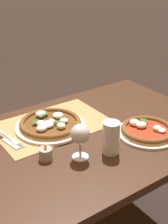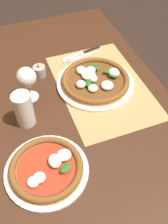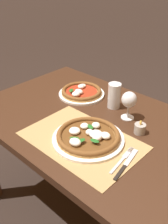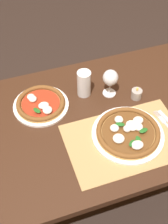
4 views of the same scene
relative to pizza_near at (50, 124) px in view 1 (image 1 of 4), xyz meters
The scene contains 9 objects.
dining_table 0.20m from the pizza_near, 112.50° to the left, with size 1.39×0.86×0.74m.
paper_placemat 0.04m from the pizza_near, 131.90° to the right, with size 0.55×0.36×0.00m, color #A88451.
pizza_near is the anchor object (origin of this frame).
pizza_far 0.46m from the pizza_near, 137.63° to the left, with size 0.28×0.28×0.05m.
wine_glass 0.30m from the pizza_near, 85.68° to the left, with size 0.08×0.08×0.16m.
pint_glass 0.35m from the pizza_near, 107.60° to the left, with size 0.07×0.07×0.15m.
fork 0.20m from the pizza_near, ahead, with size 0.04×0.20×0.00m.
knife 0.23m from the pizza_near, ahead, with size 0.06×0.21×0.01m.
votive_candle 0.26m from the pizza_near, 56.20° to the left, with size 0.06×0.06×0.07m.
Camera 1 is at (0.69, 1.03, 1.49)m, focal length 50.00 mm.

